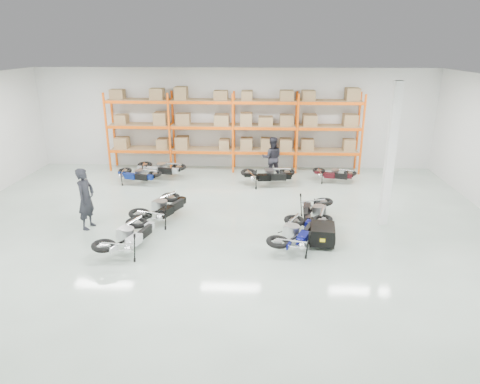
# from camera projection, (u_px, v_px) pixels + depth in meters

# --- Properties ---
(room) EXTENTS (18.00, 18.00, 18.00)m
(room) POSITION_uv_depth(u_px,v_px,m) (220.00, 158.00, 12.87)
(room) COLOR #B5CAB9
(room) RESTS_ON ground
(pallet_rack) EXTENTS (11.28, 0.98, 3.62)m
(pallet_rack) POSITION_uv_depth(u_px,v_px,m) (233.00, 121.00, 18.95)
(pallet_rack) COLOR #FF5C0D
(pallet_rack) RESTS_ON ground
(structural_column) EXTENTS (0.25, 0.25, 4.50)m
(structural_column) POSITION_uv_depth(u_px,v_px,m) (390.00, 156.00, 13.11)
(structural_column) COLOR white
(structural_column) RESTS_ON ground
(moto_blue_centre) EXTENTS (1.55, 2.11, 1.23)m
(moto_blue_centre) POSITION_uv_depth(u_px,v_px,m) (295.00, 229.00, 12.06)
(moto_blue_centre) COLOR #080B53
(moto_blue_centre) RESTS_ON ground
(moto_silver_left) EXTENTS (1.45, 2.11, 1.24)m
(moto_silver_left) POSITION_uv_depth(u_px,v_px,m) (128.00, 231.00, 11.87)
(moto_silver_left) COLOR #BABCC2
(moto_silver_left) RESTS_ON ground
(moto_black_far_left) EXTENTS (1.72, 2.22, 1.29)m
(moto_black_far_left) POSITION_uv_depth(u_px,v_px,m) (162.00, 203.00, 13.87)
(moto_black_far_left) COLOR black
(moto_black_far_left) RESTS_ON ground
(moto_touring_right) EXTENTS (1.20, 1.97, 1.20)m
(moto_touring_right) POSITION_uv_depth(u_px,v_px,m) (316.00, 207.00, 13.69)
(moto_touring_right) COLOR black
(moto_touring_right) RESTS_ON ground
(trailer) EXTENTS (0.78, 1.46, 0.60)m
(trailer) POSITION_uv_depth(u_px,v_px,m) (322.00, 234.00, 12.25)
(trailer) COLOR black
(trailer) RESTS_ON ground
(moto_back_a) EXTENTS (1.85, 1.24, 1.09)m
(moto_back_a) POSITION_uv_depth(u_px,v_px,m) (137.00, 172.00, 17.58)
(moto_back_a) COLOR navy
(moto_back_a) RESTS_ON ground
(moto_back_b) EXTENTS (2.03, 1.26, 1.23)m
(moto_back_b) POSITION_uv_depth(u_px,v_px,m) (159.00, 165.00, 18.26)
(moto_back_b) COLOR #ADB2B7
(moto_back_b) RESTS_ON ground
(moto_back_c) EXTENTS (1.99, 1.11, 1.24)m
(moto_back_c) POSITION_uv_depth(u_px,v_px,m) (268.00, 172.00, 17.34)
(moto_back_c) COLOR black
(moto_back_c) RESTS_ON ground
(moto_back_d) EXTENTS (1.70, 1.13, 1.01)m
(moto_back_d) POSITION_uv_depth(u_px,v_px,m) (334.00, 171.00, 17.77)
(moto_back_d) COLOR #390B11
(moto_back_d) RESTS_ON ground
(person_left) EXTENTS (0.59, 0.78, 1.95)m
(person_left) POSITION_uv_depth(u_px,v_px,m) (86.00, 199.00, 13.23)
(person_left) COLOR black
(person_left) RESTS_ON ground
(person_back) EXTENTS (0.88, 0.69, 1.80)m
(person_back) POSITION_uv_depth(u_px,v_px,m) (272.00, 158.00, 18.19)
(person_back) COLOR #212029
(person_back) RESTS_ON ground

